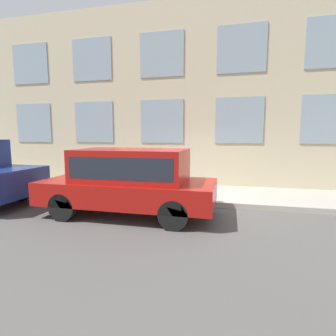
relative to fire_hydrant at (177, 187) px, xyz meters
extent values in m
plane|color=#514F4C|center=(-0.37, -0.39, -0.50)|extent=(80.00, 80.00, 0.00)
cube|color=#A8A093|center=(0.96, -0.39, -0.42)|extent=(2.67, 60.00, 0.17)
cube|color=#C6B793|center=(2.45, -0.39, 3.09)|extent=(0.30, 40.00, 7.19)
cube|color=#8C9EA8|center=(2.28, -4.84, 2.14)|extent=(0.03, 1.74, 1.69)
cube|color=#8C9EA8|center=(2.28, -1.87, 2.14)|extent=(0.03, 1.74, 1.69)
cube|color=#8C9EA8|center=(2.28, 1.09, 2.14)|extent=(0.03, 1.74, 1.69)
cube|color=#8C9EA8|center=(2.28, 4.05, 2.14)|extent=(0.03, 1.74, 1.69)
cube|color=#8C9EA8|center=(2.28, 7.01, 2.14)|extent=(0.03, 1.74, 1.69)
cube|color=#8C9EA8|center=(2.28, -4.84, 4.68)|extent=(0.03, 1.74, 1.69)
cube|color=#8C9EA8|center=(2.28, -1.87, 4.68)|extent=(0.03, 1.74, 1.69)
cube|color=#8C9EA8|center=(2.28, 1.09, 4.68)|extent=(0.03, 1.74, 1.69)
cube|color=#8C9EA8|center=(2.28, 4.05, 4.68)|extent=(0.03, 1.74, 1.69)
cube|color=#8C9EA8|center=(2.28, 7.01, 4.68)|extent=(0.03, 1.74, 1.69)
cylinder|color=gold|center=(0.00, 0.00, -0.32)|extent=(0.28, 0.28, 0.04)
cylinder|color=gold|center=(0.00, 0.00, -0.06)|extent=(0.21, 0.21, 0.56)
sphere|color=#A4891E|center=(0.00, 0.00, 0.22)|extent=(0.22, 0.22, 0.22)
cylinder|color=black|center=(0.00, 0.00, 0.28)|extent=(0.07, 0.07, 0.09)
cylinder|color=gold|center=(0.00, -0.16, 0.01)|extent=(0.09, 0.10, 0.09)
cylinder|color=gold|center=(0.00, 0.16, 0.01)|extent=(0.09, 0.10, 0.09)
cylinder|color=#998466|center=(0.12, 0.62, -0.07)|extent=(0.08, 0.08, 0.54)
cylinder|color=#998466|center=(0.23, 0.62, -0.07)|extent=(0.08, 0.08, 0.54)
cube|color=#1E59A5|center=(0.18, 0.62, 0.40)|extent=(0.15, 0.10, 0.40)
cylinder|color=#1E59A5|center=(0.07, 0.62, 0.41)|extent=(0.06, 0.06, 0.38)
cylinder|color=#1E59A5|center=(0.28, 0.62, 0.41)|extent=(0.06, 0.06, 0.38)
sphere|color=tan|center=(0.18, 0.62, 0.70)|extent=(0.18, 0.18, 0.18)
cylinder|color=black|center=(-2.38, 2.39, -0.16)|extent=(0.24, 0.69, 0.69)
cylinder|color=black|center=(-0.74, 2.39, -0.16)|extent=(0.24, 0.69, 0.69)
cylinder|color=black|center=(-2.38, -0.40, -0.16)|extent=(0.24, 0.69, 0.69)
cylinder|color=black|center=(-0.74, -0.40, -0.16)|extent=(0.24, 0.69, 0.69)
cube|color=#A5140F|center=(-1.56, 0.99, 0.13)|extent=(1.88, 4.50, 0.58)
cube|color=#A5140F|center=(-1.56, 0.88, 0.83)|extent=(1.65, 2.79, 0.82)
cube|color=#1E232D|center=(-1.56, 0.88, 0.83)|extent=(1.66, 2.57, 0.52)
cylinder|color=black|center=(-0.89, 4.91, -0.15)|extent=(0.24, 0.71, 0.71)
camera|label=1|loc=(-7.88, -1.58, 1.59)|focal=28.00mm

